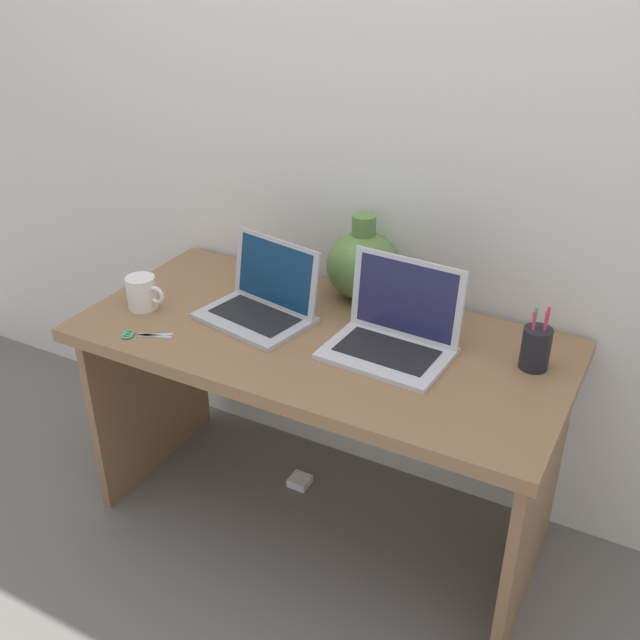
% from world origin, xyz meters
% --- Properties ---
extents(ground_plane, '(6.00, 6.00, 0.00)m').
position_xyz_m(ground_plane, '(0.00, 0.00, 0.00)').
color(ground_plane, slate).
extents(back_wall, '(4.40, 0.04, 2.40)m').
position_xyz_m(back_wall, '(0.00, 0.38, 1.20)').
color(back_wall, silver).
rests_on(back_wall, ground).
extents(desk, '(1.42, 0.68, 0.72)m').
position_xyz_m(desk, '(0.00, 0.00, 0.56)').
color(desk, olive).
rests_on(desk, ground).
extents(laptop_left, '(0.36, 0.29, 0.23)m').
position_xyz_m(laptop_left, '(-0.21, 0.03, 0.78)').
color(laptop_left, '#B2B2B7').
rests_on(laptop_left, desk).
extents(laptop_right, '(0.35, 0.27, 0.25)m').
position_xyz_m(laptop_right, '(0.22, 0.04, 0.78)').
color(laptop_right, silver).
rests_on(laptop_right, desk).
extents(green_vase, '(0.23, 0.23, 0.27)m').
position_xyz_m(green_vase, '(0.00, 0.28, 0.83)').
color(green_vase, '#5B843D').
rests_on(green_vase, desk).
extents(coffee_mug, '(0.13, 0.09, 0.10)m').
position_xyz_m(coffee_mug, '(-0.56, -0.11, 0.77)').
color(coffee_mug, white).
rests_on(coffee_mug, desk).
extents(pen_cup, '(0.08, 0.08, 0.19)m').
position_xyz_m(pen_cup, '(0.58, 0.12, 0.78)').
color(pen_cup, black).
rests_on(pen_cup, desk).
extents(scissors, '(0.14, 0.09, 0.01)m').
position_xyz_m(scissors, '(-0.46, -0.25, 0.72)').
color(scissors, '#B7B7BC').
rests_on(scissors, desk).
extents(power_brick, '(0.07, 0.07, 0.03)m').
position_xyz_m(power_brick, '(-0.15, 0.12, 0.01)').
color(power_brick, white).
rests_on(power_brick, ground).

